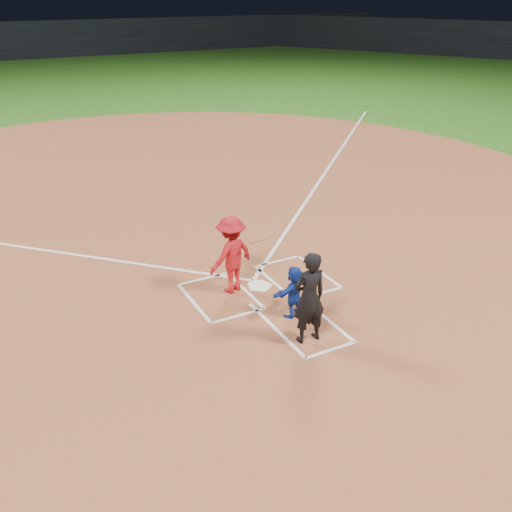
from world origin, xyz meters
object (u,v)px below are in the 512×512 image
home_plate (259,286)px  umpire (309,298)px  batter_at_plate (231,255)px  catcher (294,291)px

home_plate → umpire: size_ratio=0.33×
home_plate → batter_at_plate: size_ratio=0.35×
umpire → batter_at_plate: (-0.43, 2.43, -0.05)m
home_plate → batter_at_plate: 1.07m
home_plate → catcher: catcher is taller
batter_at_plate → catcher: bearing=-66.6°
umpire → batter_at_plate: size_ratio=1.05×
catcher → batter_at_plate: 1.70m
home_plate → catcher: bearing=91.6°
umpire → catcher: bearing=-103.1°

